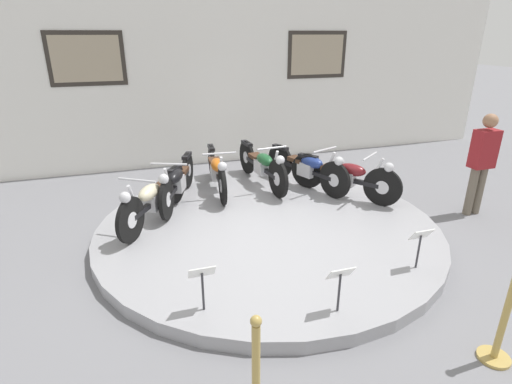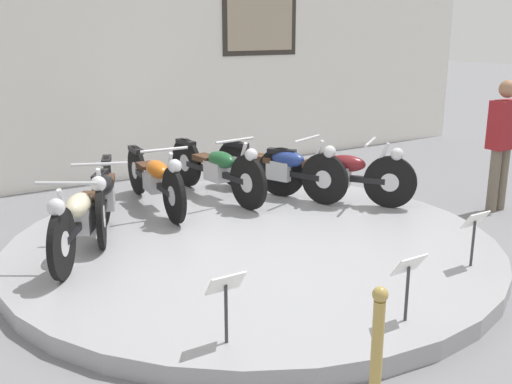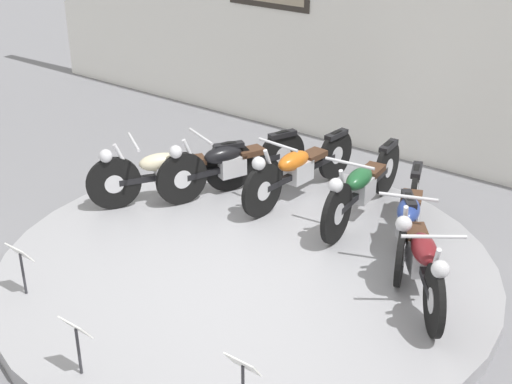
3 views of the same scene
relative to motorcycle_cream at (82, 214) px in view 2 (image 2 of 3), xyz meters
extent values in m
plane|color=slate|center=(1.55, -0.55, -0.53)|extent=(60.00, 60.00, 0.00)
cylinder|color=#99999E|center=(1.55, -0.55, -0.46)|extent=(4.88, 4.88, 0.16)
cube|color=white|center=(1.55, 3.15, 1.53)|extent=(14.00, 0.20, 4.13)
cube|color=#2D2823|center=(3.95, 3.04, 1.74)|extent=(1.40, 0.02, 1.00)
cube|color=tan|center=(3.95, 3.04, 1.74)|extent=(1.24, 0.02, 0.84)
cylinder|color=black|center=(-0.34, -0.53, -0.07)|extent=(0.38, 0.55, 0.62)
cylinder|color=silver|center=(-0.34, -0.53, -0.07)|extent=(0.17, 0.22, 0.22)
cylinder|color=black|center=(0.39, 0.61, -0.07)|extent=(0.38, 0.55, 0.62)
cylinder|color=silver|center=(0.39, 0.61, -0.07)|extent=(0.17, 0.22, 0.22)
cube|color=black|center=(0.02, 0.04, -0.07)|extent=(0.72, 1.09, 0.07)
cube|color=silver|center=(0.00, 0.00, -0.05)|extent=(0.34, 0.38, 0.24)
ellipsoid|color=beige|center=(-0.05, -0.08, 0.11)|extent=(0.44, 0.52, 0.20)
cube|color=#472D1E|center=(0.14, 0.22, 0.07)|extent=(0.34, 0.38, 0.07)
cube|color=black|center=(0.39, 0.61, 0.19)|extent=(0.28, 0.36, 0.06)
cylinder|color=silver|center=(-0.26, -0.41, 0.13)|extent=(0.17, 0.24, 0.54)
cylinder|color=silver|center=(-0.20, -0.32, 0.39)|extent=(0.47, 0.32, 0.03)
sphere|color=silver|center=(-0.37, -0.58, 0.27)|extent=(0.15, 0.15, 0.15)
cylinder|color=black|center=(0.18, 0.01, -0.07)|extent=(0.28, 0.60, 0.62)
cylinder|color=silver|center=(0.18, 0.01, -0.07)|extent=(0.14, 0.23, 0.22)
cylinder|color=black|center=(0.68, 1.27, -0.07)|extent=(0.28, 0.60, 0.62)
cylinder|color=silver|center=(0.68, 1.27, -0.07)|extent=(0.14, 0.23, 0.22)
cube|color=black|center=(0.43, 0.64, -0.07)|extent=(0.52, 1.18, 0.07)
cube|color=silver|center=(0.42, 0.61, -0.05)|extent=(0.30, 0.37, 0.24)
ellipsoid|color=black|center=(0.38, 0.51, 0.11)|extent=(0.38, 0.53, 0.20)
cube|color=#472D1E|center=(0.51, 0.85, 0.07)|extent=(0.30, 0.37, 0.07)
cube|color=black|center=(0.68, 1.27, 0.20)|extent=(0.23, 0.37, 0.06)
cylinder|color=silver|center=(0.24, 0.15, 0.13)|extent=(0.13, 0.25, 0.54)
cylinder|color=silver|center=(0.28, 0.25, 0.39)|extent=(0.51, 0.23, 0.03)
sphere|color=silver|center=(0.16, -0.04, 0.27)|extent=(0.15, 0.15, 0.15)
cylinder|color=black|center=(1.09, 0.32, -0.07)|extent=(0.10, 0.62, 0.62)
cylinder|color=silver|center=(1.09, 0.32, -0.07)|extent=(0.08, 0.22, 0.22)
cylinder|color=black|center=(1.19, 1.67, -0.07)|extent=(0.10, 0.62, 0.62)
cylinder|color=silver|center=(1.19, 1.67, -0.07)|extent=(0.08, 0.22, 0.22)
cube|color=black|center=(1.14, 0.99, -0.07)|extent=(0.17, 1.24, 0.07)
cube|color=silver|center=(1.14, 0.95, -0.05)|extent=(0.22, 0.33, 0.24)
ellipsoid|color=#D16619|center=(1.13, 0.85, 0.11)|extent=(0.26, 0.50, 0.20)
cube|color=#472D1E|center=(1.16, 1.21, 0.07)|extent=(0.22, 0.33, 0.07)
cube|color=black|center=(1.19, 1.67, 0.19)|extent=(0.13, 0.37, 0.06)
cylinder|color=silver|center=(1.10, 0.47, 0.13)|extent=(0.06, 0.25, 0.54)
cylinder|color=silver|center=(1.11, 0.58, 0.39)|extent=(0.54, 0.07, 0.03)
sphere|color=silver|center=(1.08, 0.26, 0.27)|extent=(0.15, 0.15, 0.15)
cylinder|color=black|center=(2.03, 0.32, -0.05)|extent=(0.12, 0.65, 0.64)
cylinder|color=silver|center=(2.03, 0.32, -0.05)|extent=(0.09, 0.23, 0.23)
cylinder|color=black|center=(1.89, 1.66, -0.05)|extent=(0.12, 0.65, 0.64)
cylinder|color=silver|center=(1.89, 1.66, -0.05)|extent=(0.09, 0.23, 0.23)
cube|color=black|center=(1.96, 0.99, -0.05)|extent=(0.20, 1.24, 0.07)
cube|color=silver|center=(1.97, 0.95, -0.03)|extent=(0.23, 0.34, 0.24)
ellipsoid|color=#1E562D|center=(1.98, 0.85, 0.13)|extent=(0.27, 0.50, 0.20)
cube|color=#472D1E|center=(1.94, 1.21, 0.09)|extent=(0.23, 0.34, 0.07)
cube|color=black|center=(1.89, 1.66, 0.22)|extent=(0.14, 0.37, 0.06)
cylinder|color=silver|center=(2.02, 0.47, 0.15)|extent=(0.07, 0.25, 0.54)
cylinder|color=silver|center=(2.01, 0.58, 0.41)|extent=(0.54, 0.09, 0.03)
sphere|color=silver|center=(2.04, 0.26, 0.29)|extent=(0.15, 0.15, 0.15)
cylinder|color=black|center=(2.91, 0.01, -0.06)|extent=(0.27, 0.60, 0.62)
cylinder|color=silver|center=(2.91, 0.01, -0.06)|extent=(0.14, 0.23, 0.22)
cylinder|color=black|center=(2.43, 1.27, -0.06)|extent=(0.27, 0.60, 0.62)
cylinder|color=silver|center=(2.43, 1.27, -0.06)|extent=(0.14, 0.23, 0.22)
cube|color=black|center=(2.67, 0.64, -0.06)|extent=(0.51, 1.19, 0.07)
cube|color=silver|center=(2.69, 0.60, -0.04)|extent=(0.30, 0.37, 0.24)
ellipsoid|color=navy|center=(2.72, 0.51, 0.12)|extent=(0.38, 0.53, 0.20)
cube|color=#472D1E|center=(2.59, 0.85, 0.08)|extent=(0.30, 0.37, 0.07)
cube|color=black|center=(2.43, 1.27, 0.20)|extent=(0.22, 0.37, 0.06)
cylinder|color=silver|center=(2.86, 0.15, 0.14)|extent=(0.13, 0.25, 0.54)
cylinder|color=silver|center=(2.82, 0.25, 0.40)|extent=(0.52, 0.22, 0.03)
sphere|color=silver|center=(2.93, -0.04, 0.28)|extent=(0.15, 0.15, 0.15)
cylinder|color=black|center=(3.48, -0.51, -0.07)|extent=(0.41, 0.53, 0.62)
cylinder|color=silver|center=(3.48, -0.51, -0.07)|extent=(0.18, 0.21, 0.22)
cylinder|color=black|center=(2.68, 0.58, -0.07)|extent=(0.41, 0.53, 0.62)
cylinder|color=silver|center=(2.68, 0.58, -0.07)|extent=(0.18, 0.21, 0.22)
cube|color=black|center=(3.08, 0.04, -0.07)|extent=(0.79, 1.05, 0.07)
cube|color=silver|center=(3.10, 0.00, -0.05)|extent=(0.35, 0.38, 0.24)
ellipsoid|color=maroon|center=(3.16, -0.08, 0.11)|extent=(0.46, 0.52, 0.20)
cube|color=#472D1E|center=(2.95, 0.21, 0.07)|extent=(0.35, 0.38, 0.07)
cube|color=black|center=(2.68, 0.58, 0.20)|extent=(0.29, 0.35, 0.06)
cylinder|color=silver|center=(3.39, -0.39, 0.13)|extent=(0.18, 0.23, 0.54)
cylinder|color=silver|center=(3.33, -0.30, 0.39)|extent=(0.46, 0.34, 0.03)
sphere|color=silver|center=(3.51, -0.56, 0.27)|extent=(0.15, 0.15, 0.15)
cylinder|color=#333338|center=(0.29, -2.22, -0.17)|extent=(0.02, 0.02, 0.42)
cube|color=white|center=(0.29, -2.22, 0.06)|extent=(0.26, 0.11, 0.15)
cylinder|color=#333338|center=(1.55, -2.64, -0.17)|extent=(0.02, 0.02, 0.42)
cube|color=white|center=(1.55, -2.64, 0.06)|extent=(0.26, 0.11, 0.15)
cylinder|color=#333338|center=(2.81, -2.22, -0.17)|extent=(0.02, 0.02, 0.42)
cube|color=white|center=(2.81, -2.22, 0.06)|extent=(0.26, 0.11, 0.15)
cylinder|color=#6B6051|center=(4.83, -0.93, -0.14)|extent=(0.13, 0.13, 0.79)
cylinder|color=#6B6051|center=(4.99, -0.93, -0.14)|extent=(0.13, 0.13, 0.79)
cube|color=maroon|center=(4.91, -0.93, 0.55)|extent=(0.36, 0.22, 0.59)
sphere|color=#9E7051|center=(4.91, -0.93, 0.98)|extent=(0.21, 0.21, 0.21)
sphere|color=tan|center=(0.43, -3.49, 0.45)|extent=(0.08, 0.08, 0.08)
camera|label=1|loc=(-0.21, -5.48, 2.19)|focal=28.00mm
camera|label=2|loc=(-1.49, -5.40, 1.70)|focal=42.00mm
camera|label=3|loc=(5.27, -5.29, 3.28)|focal=50.00mm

